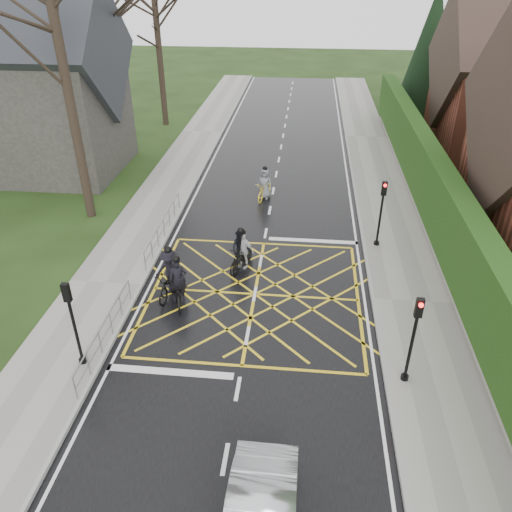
% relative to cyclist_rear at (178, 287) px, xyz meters
% --- Properties ---
extents(ground, '(120.00, 120.00, 0.00)m').
position_rel_cyclist_rear_xyz_m(ground, '(2.83, 0.77, -0.65)').
color(ground, black).
rests_on(ground, ground).
extents(road, '(9.00, 80.00, 0.01)m').
position_rel_cyclist_rear_xyz_m(road, '(2.83, 0.77, -0.65)').
color(road, black).
rests_on(road, ground).
extents(sidewalk_right, '(3.00, 80.00, 0.15)m').
position_rel_cyclist_rear_xyz_m(sidewalk_right, '(8.83, 0.77, -0.58)').
color(sidewalk_right, gray).
rests_on(sidewalk_right, ground).
extents(sidewalk_left, '(3.00, 80.00, 0.15)m').
position_rel_cyclist_rear_xyz_m(sidewalk_left, '(-3.17, 0.77, -0.58)').
color(sidewalk_left, gray).
rests_on(sidewalk_left, ground).
extents(stone_wall, '(0.50, 38.00, 0.70)m').
position_rel_cyclist_rear_xyz_m(stone_wall, '(10.58, 6.77, -0.30)').
color(stone_wall, slate).
rests_on(stone_wall, ground).
extents(hedge, '(0.90, 38.00, 2.80)m').
position_rel_cyclist_rear_xyz_m(hedge, '(10.58, 6.77, 1.45)').
color(hedge, '#13340E').
rests_on(hedge, stone_wall).
extents(conifer, '(4.60, 4.60, 10.00)m').
position_rel_cyclist_rear_xyz_m(conifer, '(13.58, 26.77, 4.34)').
color(conifer, black).
rests_on(conifer, ground).
extents(church, '(8.80, 7.80, 11.00)m').
position_rel_cyclist_rear_xyz_m(church, '(-10.71, 12.77, 4.27)').
color(church, '#2D2B28').
rests_on(church, ground).
extents(tree_near, '(9.24, 9.24, 11.44)m').
position_rel_cyclist_rear_xyz_m(tree_near, '(-6.17, 6.77, 7.26)').
color(tree_near, black).
rests_on(tree_near, ground).
extents(tree_mid, '(10.08, 10.08, 12.48)m').
position_rel_cyclist_rear_xyz_m(tree_mid, '(-7.17, 14.77, 7.98)').
color(tree_mid, black).
rests_on(tree_mid, ground).
extents(tree_far, '(8.40, 8.40, 10.40)m').
position_rel_cyclist_rear_xyz_m(tree_far, '(-6.47, 22.77, 6.54)').
color(tree_far, black).
rests_on(tree_far, ground).
extents(railing_south, '(0.05, 5.04, 1.03)m').
position_rel_cyclist_rear_xyz_m(railing_south, '(-1.82, -2.73, 0.13)').
color(railing_south, slate).
rests_on(railing_south, ground).
extents(railing_north, '(0.05, 6.04, 1.03)m').
position_rel_cyclist_rear_xyz_m(railing_north, '(-1.82, 4.77, 0.13)').
color(railing_north, slate).
rests_on(railing_north, ground).
extents(traffic_light_ne, '(0.24, 0.31, 3.21)m').
position_rel_cyclist_rear_xyz_m(traffic_light_ne, '(7.93, 4.96, 1.01)').
color(traffic_light_ne, black).
rests_on(traffic_light_ne, ground).
extents(traffic_light_se, '(0.24, 0.31, 3.21)m').
position_rel_cyclist_rear_xyz_m(traffic_light_se, '(7.93, -3.44, 1.01)').
color(traffic_light_se, black).
rests_on(traffic_light_se, ground).
extents(traffic_light_sw, '(0.24, 0.31, 3.21)m').
position_rel_cyclist_rear_xyz_m(traffic_light_sw, '(-2.27, -3.73, 1.01)').
color(traffic_light_sw, black).
rests_on(traffic_light_sw, ground).
extents(cyclist_rear, '(1.27, 2.19, 2.02)m').
position_rel_cyclist_rear_xyz_m(cyclist_rear, '(0.00, 0.00, 0.00)').
color(cyclist_rear, black).
rests_on(cyclist_rear, ground).
extents(cyclist_back, '(1.17, 1.99, 1.92)m').
position_rel_cyclist_rear_xyz_m(cyclist_back, '(2.05, 2.59, 0.07)').
color(cyclist_back, black).
rests_on(cyclist_back, ground).
extents(cyclist_mid, '(1.33, 2.24, 2.10)m').
position_rel_cyclist_rear_xyz_m(cyclist_mid, '(-0.42, 0.50, 0.11)').
color(cyclist_mid, black).
rests_on(cyclist_mid, ground).
extents(cyclist_front, '(1.10, 1.86, 1.80)m').
position_rel_cyclist_rear_xyz_m(cyclist_front, '(2.13, 2.66, 0.01)').
color(cyclist_front, black).
rests_on(cyclist_front, ground).
extents(cyclist_lead, '(1.11, 1.98, 1.83)m').
position_rel_cyclist_rear_xyz_m(cyclist_lead, '(2.43, 9.75, -0.02)').
color(cyclist_lead, gold).
rests_on(cyclist_lead, ground).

